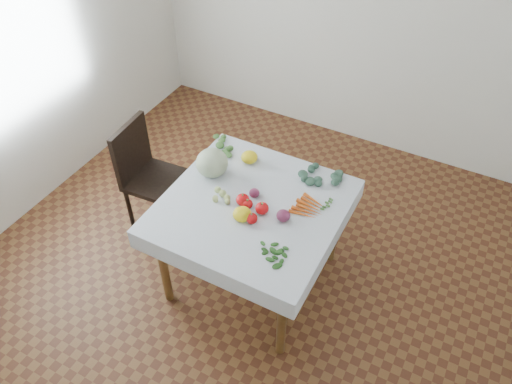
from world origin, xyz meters
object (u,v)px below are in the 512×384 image
carrot_bunch (308,207)px  table (252,216)px  chair (146,170)px  cabbage (212,163)px  heirloom_back (249,157)px

carrot_bunch → table: bearing=-158.1°
chair → carrot_bunch: (1.35, -0.03, 0.25)m
chair → carrot_bunch: size_ratio=4.29×
cabbage → chair: bearing=177.6°
chair → heirloom_back: (0.79, 0.21, 0.28)m
table → cabbage: (-0.38, 0.14, 0.20)m
table → heirloom_back: size_ratio=8.53×
chair → carrot_bunch: bearing=-1.3°
chair → heirloom_back: size_ratio=7.70×
chair → carrot_bunch: 1.37m
cabbage → carrot_bunch: 0.72m
table → chair: (-1.01, 0.16, -0.14)m
table → chair: 1.04m
chair → carrot_bunch: chair is taller
table → carrot_bunch: size_ratio=4.75×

